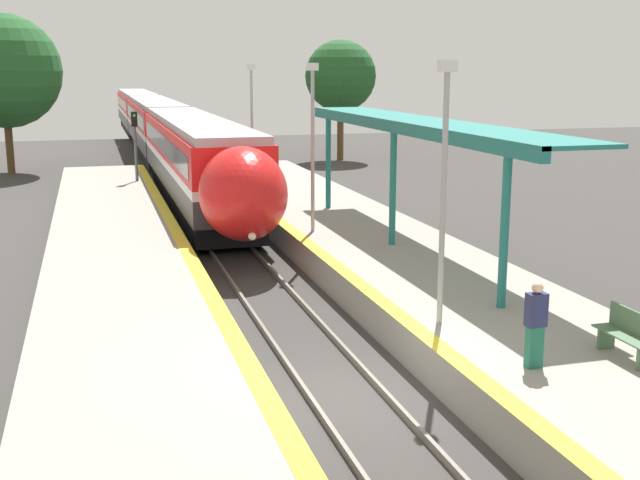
% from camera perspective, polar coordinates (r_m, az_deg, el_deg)
% --- Properties ---
extents(ground_plane, '(120.00, 120.00, 0.00)m').
position_cam_1_polar(ground_plane, '(15.54, 1.94, -11.23)').
color(ground_plane, '#383533').
extents(rail_left, '(0.08, 90.00, 0.15)m').
position_cam_1_polar(rail_left, '(15.32, -0.67, -11.27)').
color(rail_left, slate).
rests_on(rail_left, ground_plane).
extents(rail_right, '(0.08, 90.00, 0.15)m').
position_cam_1_polar(rail_right, '(15.73, 4.49, -10.67)').
color(rail_right, slate).
rests_on(rail_right, ground_plane).
extents(train, '(2.85, 66.81, 4.00)m').
position_cam_1_polar(train, '(56.07, -11.48, 7.93)').
color(train, black).
rests_on(train, ground_plane).
extents(platform_right, '(4.90, 64.00, 0.88)m').
position_cam_1_polar(platform_right, '(17.02, 15.41, -7.98)').
color(platform_right, gray).
rests_on(platform_right, ground_plane).
extents(platform_left, '(4.23, 64.00, 0.88)m').
position_cam_1_polar(platform_left, '(14.74, -12.47, -11.02)').
color(platform_left, gray).
rests_on(platform_left, ground_plane).
extents(platform_bench, '(0.44, 1.55, 0.89)m').
position_cam_1_polar(platform_bench, '(15.97, 21.19, -6.27)').
color(platform_bench, '#4C6B4C').
rests_on(platform_bench, platform_right).
extents(person_waiting, '(0.36, 0.22, 1.59)m').
position_cam_1_polar(person_waiting, '(14.88, 15.07, -5.77)').
color(person_waiting, '#1E604C').
rests_on(person_waiting, platform_right).
extents(railway_signal, '(0.28, 0.28, 4.16)m').
position_cam_1_polar(railway_signal, '(39.21, -12.99, 6.55)').
color(railway_signal, '#59595E').
rests_on(railway_signal, ground_plane).
extents(lamppost_near, '(0.36, 0.20, 5.45)m').
position_cam_1_polar(lamppost_near, '(16.59, 8.80, 4.46)').
color(lamppost_near, '#9E9EA3').
rests_on(lamppost_near, platform_right).
extents(lamppost_mid, '(0.36, 0.20, 5.45)m').
position_cam_1_polar(lamppost_mid, '(26.07, -0.53, 7.35)').
color(lamppost_mid, '#9E9EA3').
rests_on(lamppost_mid, platform_right).
extents(lamppost_far, '(0.36, 0.20, 5.45)m').
position_cam_1_polar(lamppost_far, '(35.89, -4.87, 8.62)').
color(lamppost_far, '#9E9EA3').
rests_on(lamppost_far, platform_right).
extents(station_canopy, '(2.02, 16.74, 3.77)m').
position_cam_1_polar(station_canopy, '(24.35, 6.56, 7.90)').
color(station_canopy, '#1E6B66').
rests_on(station_canopy, platform_right).
extents(background_tree_left, '(6.62, 6.62, 9.31)m').
position_cam_1_polar(background_tree_left, '(51.06, -21.59, 11.10)').
color(background_tree_left, brown).
rests_on(background_tree_left, ground_plane).
extents(background_tree_right, '(4.78, 4.78, 8.05)m').
position_cam_1_polar(background_tree_right, '(54.99, 1.48, 11.57)').
color(background_tree_right, brown).
rests_on(background_tree_right, ground_plane).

